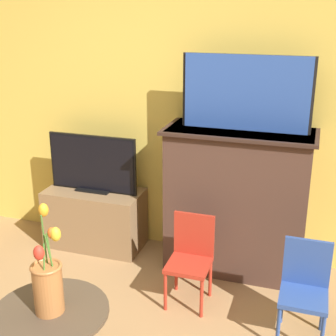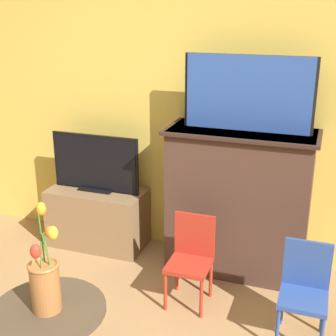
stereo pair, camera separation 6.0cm
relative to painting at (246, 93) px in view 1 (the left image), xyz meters
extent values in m
cube|color=#EAC651|center=(-0.44, 0.25, -0.05)|extent=(8.00, 0.06, 2.70)
cube|color=#4C3328|center=(-0.03, -0.01, -0.84)|extent=(1.04, 0.45, 1.14)
cube|color=#35231C|center=(-0.03, -0.02, -0.28)|extent=(1.10, 0.49, 0.02)
cube|color=black|center=(0.00, 0.01, 0.00)|extent=(0.93, 0.02, 0.53)
cube|color=#2D51A8|center=(0.00, -0.01, 0.00)|extent=(0.89, 0.02, 0.53)
cube|color=olive|center=(-1.24, -0.01, -1.15)|extent=(0.82, 0.41, 0.51)
cube|color=black|center=(-1.24, -0.01, -0.89)|extent=(0.30, 0.12, 0.01)
cube|color=black|center=(-1.24, 0.00, -0.66)|extent=(0.77, 0.02, 0.48)
cube|color=black|center=(-1.24, -0.01, -0.66)|extent=(0.74, 0.02, 0.45)
cylinder|color=#B22D1E|center=(-0.37, -0.71, -1.26)|extent=(0.02, 0.02, 0.29)
cylinder|color=#B22D1E|center=(-0.11, -0.71, -1.26)|extent=(0.02, 0.02, 0.29)
cylinder|color=#B22D1E|center=(-0.37, -0.45, -1.26)|extent=(0.02, 0.02, 0.29)
cylinder|color=#B22D1E|center=(-0.11, -0.45, -1.26)|extent=(0.02, 0.02, 0.29)
cube|color=#B22D1E|center=(-0.24, -0.58, -1.10)|extent=(0.29, 0.29, 0.03)
cube|color=#B22D1E|center=(-0.24, -0.45, -0.93)|extent=(0.29, 0.02, 0.31)
cylinder|color=#2D4C99|center=(0.40, -0.85, -1.26)|extent=(0.02, 0.02, 0.29)
cylinder|color=#2D4C99|center=(0.65, -0.85, -1.26)|extent=(0.02, 0.02, 0.29)
cylinder|color=#2D4C99|center=(0.40, -0.60, -1.26)|extent=(0.02, 0.02, 0.29)
cylinder|color=#2D4C99|center=(0.65, -0.60, -1.26)|extent=(0.02, 0.02, 0.29)
cube|color=#2D4C99|center=(0.53, -0.72, -1.10)|extent=(0.29, 0.29, 0.03)
cube|color=#2D4C99|center=(0.53, -0.59, -0.93)|extent=(0.29, 0.02, 0.31)
cylinder|color=#4C3D2D|center=(-0.69, -1.59, -0.88)|extent=(0.59, 0.59, 0.02)
cylinder|color=#AD6B38|center=(-0.69, -1.59, -0.74)|extent=(0.15, 0.15, 0.25)
torus|color=#AD6B38|center=(-0.69, -1.59, -0.61)|extent=(0.16, 0.16, 0.02)
cylinder|color=#477A2D|center=(-0.70, -1.57, -0.52)|extent=(0.02, 0.05, 0.36)
ellipsoid|color=orange|center=(-0.71, -1.53, -0.34)|extent=(0.05, 0.05, 0.07)
cylinder|color=#477A2D|center=(-0.68, -1.61, -0.59)|extent=(0.02, 0.06, 0.21)
ellipsoid|color=red|center=(-0.66, -1.67, -0.49)|extent=(0.05, 0.05, 0.07)
cylinder|color=#477A2D|center=(-0.66, -1.58, -0.57)|extent=(0.04, 0.02, 0.26)
ellipsoid|color=gold|center=(-0.63, -1.56, -0.44)|extent=(0.05, 0.05, 0.07)
cylinder|color=#477A2D|center=(-0.67, -1.58, -0.57)|extent=(0.02, 0.02, 0.27)
ellipsoid|color=orange|center=(-0.65, -1.57, -0.44)|extent=(0.04, 0.04, 0.06)
camera|label=1|loc=(0.49, -3.29, 0.59)|focal=50.00mm
camera|label=2|loc=(0.55, -3.27, 0.59)|focal=50.00mm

